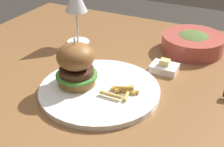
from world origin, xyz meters
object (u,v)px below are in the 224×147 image
at_px(wine_glass, 76,1).
at_px(butter_dish, 164,67).
at_px(soup_bowl, 193,42).
at_px(main_plate, 100,90).
at_px(burger_sandwich, 76,64).

relative_size(wine_glass, butter_dish, 2.59).
height_order(wine_glass, soup_bowl, wine_glass).
relative_size(main_plate, butter_dish, 4.06).
xyz_separation_m(main_plate, wine_glass, (-0.21, 0.24, 0.13)).
xyz_separation_m(burger_sandwich, wine_glass, (-0.15, 0.24, 0.07)).
distance_m(wine_glass, soup_bowl, 0.39).
height_order(main_plate, wine_glass, wine_glass).
distance_m(burger_sandwich, butter_dish, 0.26).
bearing_deg(soup_bowl, wine_glass, -163.37).
bearing_deg(soup_bowl, main_plate, -113.20).
xyz_separation_m(wine_glass, butter_dish, (0.32, -0.06, -0.13)).
bearing_deg(soup_bowl, butter_dish, -102.13).
xyz_separation_m(main_plate, burger_sandwich, (-0.06, -0.01, 0.06)).
relative_size(burger_sandwich, soup_bowl, 0.65).
relative_size(wine_glass, soup_bowl, 0.99).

